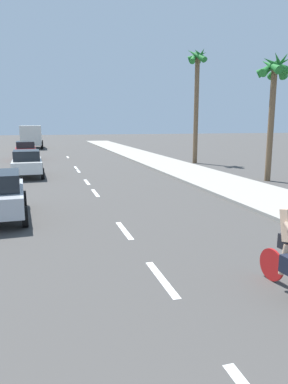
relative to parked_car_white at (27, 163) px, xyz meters
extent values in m
plane|color=#423F3D|center=(3.12, -2.63, -0.83)|extent=(160.00, 160.00, 0.00)
cube|color=#9E998E|center=(9.85, -0.63, -0.76)|extent=(3.60, 80.00, 0.14)
cube|color=white|center=(3.12, -15.46, -0.83)|extent=(0.16, 1.80, 0.01)
cube|color=white|center=(3.12, -12.00, -0.83)|extent=(0.16, 1.80, 0.01)
cube|color=white|center=(3.12, -6.02, -0.83)|extent=(0.16, 1.80, 0.01)
cube|color=white|center=(3.12, -2.86, -0.83)|extent=(0.16, 1.80, 0.01)
cube|color=white|center=(3.12, 1.92, -0.83)|extent=(0.16, 1.80, 0.01)
cube|color=white|center=(3.12, 3.51, -0.83)|extent=(0.16, 1.80, 0.01)
cube|color=white|center=(3.12, 11.87, -0.83)|extent=(0.16, 1.80, 0.01)
cylinder|color=red|center=(5.23, -16.12, -0.50)|extent=(0.11, 0.66, 0.66)
cylinder|color=black|center=(5.26, -16.43, -0.08)|extent=(0.03, 0.03, 0.48)
cube|color=black|center=(5.27, -16.51, 0.12)|extent=(0.34, 0.25, 0.28)
cylinder|color=beige|center=(5.15, -16.57, -0.20)|extent=(0.13, 0.21, 0.63)
cylinder|color=black|center=(0.15, -8.13, -0.51)|extent=(0.21, 0.65, 0.64)
cylinder|color=black|center=(0.29, -10.79, -0.51)|extent=(0.21, 0.65, 0.64)
cube|color=white|center=(0.00, 0.05, -0.14)|extent=(1.74, 3.93, 0.64)
cube|color=black|center=(0.00, -0.14, 0.46)|extent=(1.49, 2.06, 0.56)
cylinder|color=black|center=(-0.85, 1.35, -0.51)|extent=(0.20, 0.64, 0.64)
cylinder|color=black|center=(0.78, 1.39, -0.51)|extent=(0.20, 0.64, 0.64)
cylinder|color=black|center=(-0.78, -1.29, -0.51)|extent=(0.20, 0.64, 0.64)
cylinder|color=black|center=(0.85, -1.24, -0.51)|extent=(0.20, 0.64, 0.64)
cube|color=red|center=(-0.50, 10.79, -0.14)|extent=(1.84, 4.04, 0.64)
cube|color=black|center=(-0.49, 10.59, 0.46)|extent=(1.56, 2.13, 0.56)
cylinder|color=black|center=(-1.39, 12.10, -0.51)|extent=(0.21, 0.65, 0.64)
cylinder|color=black|center=(0.28, 12.17, -0.51)|extent=(0.21, 0.65, 0.64)
cylinder|color=black|center=(-1.27, 9.40, -0.51)|extent=(0.21, 0.65, 0.64)
cylinder|color=black|center=(0.40, 9.47, -0.51)|extent=(0.21, 0.65, 0.64)
cube|color=beige|center=(-0.32, 27.10, 0.37)|extent=(2.42, 2.36, 1.40)
cube|color=silver|center=(-0.34, 24.11, 0.82)|extent=(2.43, 4.18, 2.30)
cylinder|color=black|center=(-1.52, 26.98, -0.38)|extent=(0.29, 0.90, 0.90)
cylinder|color=black|center=(0.88, 26.96, -0.38)|extent=(0.29, 0.90, 0.90)
cylinder|color=black|center=(-1.55, 23.08, -0.38)|extent=(0.29, 0.90, 0.90)
cylinder|color=black|center=(0.85, 23.06, -0.38)|extent=(0.29, 0.90, 0.90)
cylinder|color=brown|center=(12.73, -5.09, 2.27)|extent=(0.31, 0.31, 6.20)
cone|color=#1E6B28|center=(12.98, -5.10, 5.22)|extent=(0.48, 1.61, 1.38)
cone|color=#1E6B28|center=(12.85, -4.87, 5.22)|extent=(1.73, 1.35, 1.24)
cone|color=#1E6B28|center=(12.64, -4.86, 5.22)|extent=(1.69, 1.06, 1.30)
cone|color=#1E6B28|center=(12.48, -5.08, 5.22)|extent=(0.52, 1.76, 1.11)
cone|color=#1E6B28|center=(12.65, -5.33, 5.22)|extent=(1.55, 0.95, 1.15)
cone|color=#1E6B28|center=(12.86, -5.31, 5.22)|extent=(1.66, 1.24, 1.50)
cylinder|color=brown|center=(12.47, 4.14, 3.29)|extent=(0.35, 0.35, 8.25)
cone|color=#1E6B28|center=(12.72, 4.10, 7.27)|extent=(0.60, 1.53, 1.18)
cone|color=#1E6B28|center=(12.56, 4.37, 7.27)|extent=(1.54, 0.98, 0.95)
cone|color=#1E6B28|center=(12.29, 4.31, 7.27)|extent=(1.36, 1.45, 1.54)
cone|color=#1E6B28|center=(12.27, 3.99, 7.27)|extent=(1.25, 1.78, 1.45)
cone|color=#1E6B28|center=(12.56, 3.90, 7.27)|extent=(1.42, 0.88, 1.07)
camera|label=1|loc=(0.92, -21.93, 2.29)|focal=33.45mm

